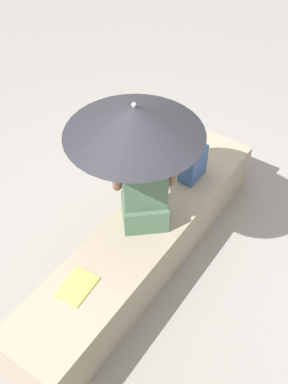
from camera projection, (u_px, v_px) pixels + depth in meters
name	position (u px, v px, depth m)	size (l,w,h in m)	color
ground_plane	(143.00, 263.00, 4.05)	(14.00, 14.00, 0.00)	gray
stone_bench	(143.00, 245.00, 3.89)	(2.73, 0.58, 0.48)	gray
person_seated	(145.00, 186.00, 3.48)	(0.46, 0.48, 0.90)	#47664C
parasol	(134.00, 121.00, 3.04)	(0.95, 0.95, 1.13)	#B7B7BC
handbag_black	(193.00, 163.00, 4.01)	(0.26, 0.19, 0.32)	#335184
magazine	(77.00, 287.00, 3.31)	(0.28, 0.20, 0.01)	#EAE04C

